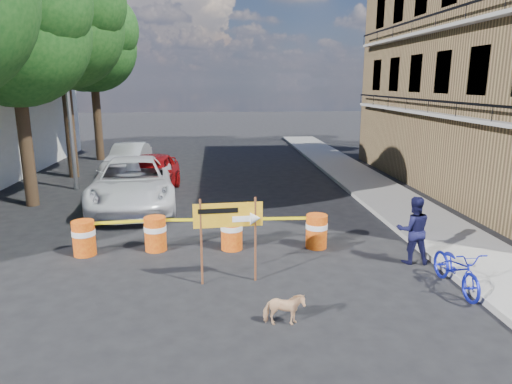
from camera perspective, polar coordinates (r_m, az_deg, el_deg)
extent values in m
plane|color=black|center=(10.37, -3.55, -10.93)|extent=(120.00, 120.00, 0.00)
cube|color=gray|center=(17.24, 16.94, -1.22)|extent=(2.40, 40.00, 0.15)
cylinder|color=#332316|center=(17.82, -26.88, 5.93)|extent=(0.44, 0.44, 4.76)
sphere|color=#144615|center=(17.80, -28.16, 17.36)|extent=(5.00, 5.00, 5.00)
sphere|color=#144615|center=(17.13, -26.30, 20.65)|extent=(3.75, 3.75, 3.75)
sphere|color=#144615|center=(18.61, -29.35, 14.88)|extent=(3.50, 3.50, 3.50)
cylinder|color=#332316|center=(22.50, -22.32, 8.38)|extent=(0.44, 0.44, 5.32)
sphere|color=#144615|center=(22.56, -23.27, 18.50)|extent=(5.40, 5.40, 5.40)
sphere|color=#144615|center=(21.91, -21.45, 21.35)|extent=(4.05, 4.05, 4.05)
sphere|color=#144615|center=(23.38, -24.53, 16.29)|extent=(3.78, 3.78, 3.78)
cylinder|color=#332316|center=(27.32, -19.23, 8.96)|extent=(0.44, 0.44, 4.93)
sphere|color=#144615|center=(27.32, -19.86, 16.69)|extent=(4.80, 4.80, 4.80)
sphere|color=#144615|center=(26.74, -18.45, 18.78)|extent=(3.60, 3.60, 3.60)
sphere|color=#144615|center=(28.04, -20.89, 15.06)|extent=(3.36, 3.36, 3.36)
cylinder|color=gray|center=(19.81, -22.54, 11.69)|extent=(0.16, 0.16, 8.00)
cylinder|color=red|center=(12.41, -20.70, -5.41)|extent=(0.56, 0.56, 0.90)
cylinder|color=white|center=(12.36, -20.76, -4.75)|extent=(0.58, 0.58, 0.14)
cylinder|color=red|center=(12.22, -12.46, -5.12)|extent=(0.56, 0.56, 0.90)
cylinder|color=white|center=(12.17, -12.50, -4.45)|extent=(0.58, 0.58, 0.14)
cylinder|color=red|center=(12.03, -3.06, -5.11)|extent=(0.56, 0.56, 0.90)
cylinder|color=white|center=(11.98, -3.07, -4.43)|extent=(0.58, 0.58, 0.14)
cylinder|color=red|center=(12.23, 7.57, -4.89)|extent=(0.56, 0.56, 0.90)
cylinder|color=white|center=(12.18, 7.59, -4.22)|extent=(0.58, 0.58, 0.14)
cylinder|color=#592D19|center=(9.87, -6.86, -6.29)|extent=(0.05, 0.05, 1.92)
cylinder|color=#592D19|center=(9.98, -0.09, -5.97)|extent=(0.05, 0.05, 1.92)
cube|color=orange|center=(9.73, -3.50, -2.89)|extent=(1.49, 0.14, 0.53)
cube|color=white|center=(9.77, -1.74, -3.39)|extent=(0.43, 0.04, 0.13)
cone|color=white|center=(9.81, -0.07, -3.31)|extent=(0.25, 0.29, 0.28)
cube|color=black|center=(9.66, -4.76, -2.37)|extent=(0.85, 0.07, 0.11)
imported|color=#111133|center=(11.65, 19.08, -4.51)|extent=(0.89, 0.73, 1.66)
imported|color=#151DB2|center=(10.46, 24.00, -6.47)|extent=(0.65, 0.97, 1.84)
imported|color=#E2B282|center=(8.49, 3.51, -14.43)|extent=(0.76, 0.38, 0.63)
imported|color=white|center=(16.67, -15.14, 1.12)|extent=(3.50, 6.36, 1.69)
imported|color=#A20D0F|center=(18.23, -13.14, 2.13)|extent=(2.23, 4.82, 1.60)
imported|color=silver|center=(23.32, -15.53, 4.16)|extent=(1.69, 4.28, 1.39)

